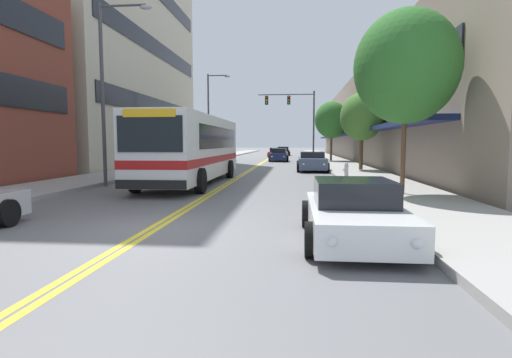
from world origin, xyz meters
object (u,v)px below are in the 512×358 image
object	(u,v)px
car_white_parked_right_foreground	(354,213)
traffic_signal_mast	(296,112)
car_slate_blue_parked_right_mid	(312,162)
city_bus	(193,146)
car_navy_moving_lead	(279,155)
fire_hydrant	(346,170)
street_tree_right_near	(406,67)
street_lamp_left_far	(211,111)
car_black_moving_second	(283,151)
car_red_moving_third	(276,153)
street_lamp_left_near	(109,79)
street_tree_right_far	(332,120)
street_tree_right_mid	(362,117)
car_champagne_parked_left_mid	(224,155)
car_beige_parked_left_near	(198,161)

from	to	relation	value
car_white_parked_right_foreground	traffic_signal_mast	bearing A→B (deg)	91.84
car_white_parked_right_foreground	car_slate_blue_parked_right_mid	world-z (taller)	car_slate_blue_parked_right_mid
city_bus	car_navy_moving_lead	xyz separation A→B (m)	(3.23, 23.79, -1.16)
city_bus	fire_hydrant	distance (m)	8.13
street_tree_right_near	fire_hydrant	size ratio (longest dim) A/B	8.32
street_tree_right_near	car_white_parked_right_foreground	bearing A→B (deg)	-112.04
street_lamp_left_far	city_bus	bearing A→B (deg)	-80.65
car_white_parked_right_foreground	car_black_moving_second	size ratio (longest dim) A/B	0.94
car_red_moving_third	street_lamp_left_near	distance (m)	39.81
street_tree_right_far	car_black_moving_second	bearing A→B (deg)	104.31
car_black_moving_second	street_tree_right_mid	xyz separation A→B (m)	(6.28, -35.32, 3.08)
car_slate_blue_parked_right_mid	street_lamp_left_far	bearing A→B (deg)	131.23
car_champagne_parked_left_mid	car_slate_blue_parked_right_mid	world-z (taller)	car_slate_blue_parked_right_mid
car_white_parked_right_foreground	car_black_moving_second	world-z (taller)	car_black_moving_second
car_slate_blue_parked_right_mid	car_beige_parked_left_near	bearing A→B (deg)	166.58
street_tree_right_mid	car_white_parked_right_foreground	bearing A→B (deg)	-99.52
car_white_parked_right_foreground	street_tree_right_near	world-z (taller)	street_tree_right_near
city_bus	car_beige_parked_left_near	distance (m)	11.64
car_red_moving_third	street_lamp_left_far	world-z (taller)	street_lamp_left_far
car_white_parked_right_foreground	street_tree_right_mid	world-z (taller)	street_tree_right_mid
car_beige_parked_left_near	car_slate_blue_parked_right_mid	distance (m)	8.95
street_tree_right_far	street_lamp_left_near	bearing A→B (deg)	-116.26
car_champagne_parked_left_mid	street_tree_right_mid	distance (m)	19.25
car_champagne_parked_left_mid	street_lamp_left_near	size ratio (longest dim) A/B	0.61
car_black_moving_second	street_tree_right_mid	size ratio (longest dim) A/B	0.87
car_champagne_parked_left_mid	car_black_moving_second	xyz separation A→B (m)	(5.76, 20.62, 0.01)
car_navy_moving_lead	car_slate_blue_parked_right_mid	bearing A→B (deg)	-78.66
car_red_moving_third	street_tree_right_near	distance (m)	42.53
street_lamp_left_near	car_red_moving_third	bearing A→B (deg)	82.03
car_champagne_parked_left_mid	car_black_moving_second	world-z (taller)	car_black_moving_second
car_red_moving_third	street_tree_right_near	world-z (taller)	street_tree_right_near
car_black_moving_second	fire_hydrant	world-z (taller)	car_black_moving_second
street_tree_right_near	street_tree_right_mid	distance (m)	12.95
car_red_moving_third	street_lamp_left_far	distance (m)	18.76
traffic_signal_mast	fire_hydrant	world-z (taller)	traffic_signal_mast
car_black_moving_second	car_red_moving_third	bearing A→B (deg)	-97.71
car_beige_parked_left_near	street_lamp_left_near	distance (m)	13.82
street_tree_right_mid	fire_hydrant	xyz separation A→B (m)	(-1.73, -6.01, -3.16)
car_beige_parked_left_near	car_white_parked_right_foreground	distance (m)	23.90
street_lamp_left_far	street_tree_right_far	bearing A→B (deg)	10.35
car_beige_parked_left_near	car_white_parked_right_foreground	bearing A→B (deg)	-68.68
city_bus	car_white_parked_right_foreground	bearing A→B (deg)	-60.77
car_champagne_parked_left_mid	street_tree_right_far	distance (m)	11.88
car_red_moving_third	street_lamp_left_far	xyz separation A→B (m)	(-5.54, -17.35, 4.51)
car_beige_parked_left_near	car_navy_moving_lead	world-z (taller)	car_navy_moving_lead
street_tree_right_far	car_white_parked_right_foreground	bearing A→B (deg)	-94.26
car_beige_parked_left_near	street_tree_right_mid	size ratio (longest dim) A/B	0.83
street_lamp_left_far	street_tree_right_mid	size ratio (longest dim) A/B	1.68
car_slate_blue_parked_right_mid	street_lamp_left_near	world-z (taller)	street_lamp_left_near
traffic_signal_mast	street_tree_right_far	bearing A→B (deg)	-29.60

